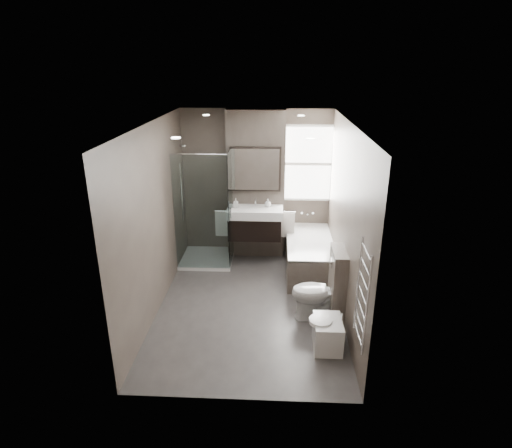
# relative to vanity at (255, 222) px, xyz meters

# --- Properties ---
(room) EXTENTS (2.70, 3.90, 2.70)m
(room) POSITION_rel_vanity_xyz_m (0.00, -1.43, 0.56)
(room) COLOR #44403E
(room) RESTS_ON ground
(vanity_pier) EXTENTS (1.00, 0.25, 2.60)m
(vanity_pier) POSITION_rel_vanity_xyz_m (0.00, 0.35, 0.56)
(vanity_pier) COLOR #51473F
(vanity_pier) RESTS_ON ground
(vanity) EXTENTS (0.95, 0.47, 0.66)m
(vanity) POSITION_rel_vanity_xyz_m (0.00, 0.00, 0.00)
(vanity) COLOR black
(vanity) RESTS_ON vanity_pier
(mirror_cabinet) EXTENTS (0.86, 0.08, 0.76)m
(mirror_cabinet) POSITION_rel_vanity_xyz_m (0.00, 0.19, 0.89)
(mirror_cabinet) COLOR black
(mirror_cabinet) RESTS_ON vanity_pier
(towel_left) EXTENTS (0.24, 0.06, 0.44)m
(towel_left) POSITION_rel_vanity_xyz_m (-0.56, -0.02, -0.02)
(towel_left) COLOR silver
(towel_left) RESTS_ON vanity_pier
(towel_right) EXTENTS (0.24, 0.06, 0.44)m
(towel_right) POSITION_rel_vanity_xyz_m (0.56, -0.02, -0.02)
(towel_right) COLOR silver
(towel_right) RESTS_ON vanity_pier
(shower_enclosure) EXTENTS (0.90, 0.90, 2.00)m
(shower_enclosure) POSITION_rel_vanity_xyz_m (-0.75, -0.08, -0.25)
(shower_enclosure) COLOR white
(shower_enclosure) RESTS_ON ground
(bathtub) EXTENTS (0.75, 1.60, 0.57)m
(bathtub) POSITION_rel_vanity_xyz_m (0.92, -0.33, -0.43)
(bathtub) COLOR #51473F
(bathtub) RESTS_ON ground
(window) EXTENTS (0.98, 0.06, 1.33)m
(window) POSITION_rel_vanity_xyz_m (0.90, 0.45, 0.93)
(window) COLOR white
(window) RESTS_ON room
(toilet) EXTENTS (0.77, 0.46, 0.77)m
(toilet) POSITION_rel_vanity_xyz_m (0.97, -1.72, -0.36)
(toilet) COLOR white
(toilet) RESTS_ON ground
(cistern_box) EXTENTS (0.19, 0.55, 1.00)m
(cistern_box) POSITION_rel_vanity_xyz_m (1.21, -1.68, -0.24)
(cistern_box) COLOR #51473F
(cistern_box) RESTS_ON ground
(bidet) EXTENTS (0.41, 0.47, 0.49)m
(bidet) POSITION_rel_vanity_xyz_m (1.01, -2.38, -0.54)
(bidet) COLOR white
(bidet) RESTS_ON ground
(towel_radiator) EXTENTS (0.03, 0.49, 1.10)m
(towel_radiator) POSITION_rel_vanity_xyz_m (1.25, -3.03, 0.38)
(towel_radiator) COLOR silver
(towel_radiator) RESTS_ON room
(soap_bottle_a) EXTENTS (0.07, 0.07, 0.16)m
(soap_bottle_a) POSITION_rel_vanity_xyz_m (-0.32, 0.00, 0.34)
(soap_bottle_a) COLOR white
(soap_bottle_a) RESTS_ON vanity
(soap_bottle_b) EXTENTS (0.11, 0.11, 0.14)m
(soap_bottle_b) POSITION_rel_vanity_xyz_m (0.22, 0.08, 0.33)
(soap_bottle_b) COLOR white
(soap_bottle_b) RESTS_ON vanity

